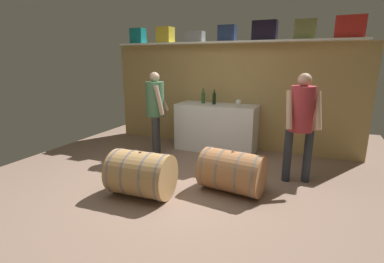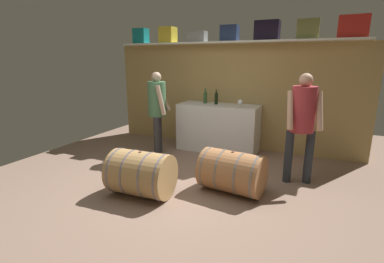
# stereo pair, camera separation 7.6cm
# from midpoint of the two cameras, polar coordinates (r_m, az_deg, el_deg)

# --- Properties ---
(ground_plane) EXTENTS (6.15, 7.96, 0.02)m
(ground_plane) POSITION_cam_midpoint_polar(r_m,az_deg,el_deg) (4.34, 0.74, -9.23)
(ground_plane) COLOR #886C5B
(back_wall_panel) EXTENTS (4.95, 0.10, 2.01)m
(back_wall_panel) POSITION_cam_midpoint_polar(r_m,az_deg,el_deg) (5.70, 8.10, 6.92)
(back_wall_panel) COLOR tan
(back_wall_panel) RESTS_ON ground
(high_shelf_board) EXTENTS (4.56, 0.40, 0.03)m
(high_shelf_board) POSITION_cam_midpoint_polar(r_m,az_deg,el_deg) (5.52, 8.02, 17.30)
(high_shelf_board) COLOR white
(high_shelf_board) RESTS_ON back_wall_panel
(toolcase_teal) EXTENTS (0.29, 0.21, 0.31)m
(toolcase_teal) POSITION_cam_midpoint_polar(r_m,az_deg,el_deg) (6.38, -9.87, 18.34)
(toolcase_teal) COLOR #147E84
(toolcase_teal) RESTS_ON high_shelf_board
(toolcase_yellow) EXTENTS (0.30, 0.29, 0.31)m
(toolcase_yellow) POSITION_cam_midpoint_polar(r_m,az_deg,el_deg) (6.04, -4.47, 18.72)
(toolcase_yellow) COLOR gold
(toolcase_yellow) RESTS_ON high_shelf_board
(toolcase_grey) EXTENTS (0.35, 0.25, 0.20)m
(toolcase_grey) POSITION_cam_midpoint_polar(r_m,az_deg,el_deg) (5.75, 1.55, 18.47)
(toolcase_grey) COLOR gray
(toolcase_grey) RESTS_ON high_shelf_board
(toolcase_navy) EXTENTS (0.32, 0.23, 0.28)m
(toolcase_navy) POSITION_cam_midpoint_polar(r_m,az_deg,el_deg) (5.54, 7.95, 18.94)
(toolcase_navy) COLOR navy
(toolcase_navy) RESTS_ON high_shelf_board
(toolcase_black) EXTENTS (0.42, 0.25, 0.33)m
(toolcase_black) POSITION_cam_midpoint_polar(r_m,az_deg,el_deg) (5.38, 15.27, 18.98)
(toolcase_black) COLOR black
(toolcase_black) RESTS_ON high_shelf_board
(toolcase_olive) EXTENTS (0.35, 0.21, 0.32)m
(toolcase_olive) POSITION_cam_midpoint_polar(r_m,az_deg,el_deg) (5.31, 22.67, 18.42)
(toolcase_olive) COLOR olive
(toolcase_olive) RESTS_ON high_shelf_board
(toolcase_red) EXTENTS (0.45, 0.29, 0.34)m
(toolcase_red) POSITION_cam_midpoint_polar(r_m,az_deg,el_deg) (5.31, 30.06, 17.75)
(toolcase_red) COLOR red
(toolcase_red) RESTS_ON high_shelf_board
(work_cabinet) EXTENTS (1.52, 0.61, 0.89)m
(work_cabinet) POSITION_cam_midpoint_polar(r_m,az_deg,el_deg) (5.49, 5.68, 0.79)
(work_cabinet) COLOR white
(work_cabinet) RESTS_ON ground
(wine_bottle_green) EXTENTS (0.07, 0.07, 0.28)m
(wine_bottle_green) POSITION_cam_midpoint_polar(r_m,az_deg,el_deg) (5.54, 3.08, 6.96)
(wine_bottle_green) COLOR #31562E
(wine_bottle_green) RESTS_ON work_cabinet
(wine_bottle_dark) EXTENTS (0.07, 0.07, 0.28)m
(wine_bottle_dark) POSITION_cam_midpoint_polar(r_m,az_deg,el_deg) (5.43, 5.29, 6.75)
(wine_bottle_dark) COLOR black
(wine_bottle_dark) RESTS_ON work_cabinet
(wine_glass) EXTENTS (0.09, 0.09, 0.14)m
(wine_glass) POSITION_cam_midpoint_polar(r_m,az_deg,el_deg) (5.10, 10.07, 5.81)
(wine_glass) COLOR white
(wine_glass) RESTS_ON work_cabinet
(wine_barrel_near) EXTENTS (0.81, 0.62, 0.59)m
(wine_barrel_near) POSITION_cam_midpoint_polar(r_m,az_deg,el_deg) (3.75, -9.59, -8.31)
(wine_barrel_near) COLOR #AD8450
(wine_barrel_near) RESTS_ON ground
(wine_barrel_far) EXTENTS (0.87, 0.64, 0.56)m
(wine_barrel_far) POSITION_cam_midpoint_polar(r_m,az_deg,el_deg) (3.82, 8.63, -8.01)
(wine_barrel_far) COLOR #AA7145
(wine_barrel_far) RESTS_ON ground
(winemaker_pouring) EXTENTS (0.41, 0.49, 1.51)m
(winemaker_pouring) POSITION_cam_midpoint_polar(r_m,az_deg,el_deg) (5.12, -6.53, 5.26)
(winemaker_pouring) COLOR #333235
(winemaker_pouring) RESTS_ON ground
(visitor_tasting) EXTENTS (0.51, 0.43, 1.54)m
(visitor_tasting) POSITION_cam_midpoint_polar(r_m,az_deg,el_deg) (4.18, 21.78, 2.60)
(visitor_tasting) COLOR #282C34
(visitor_tasting) RESTS_ON ground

